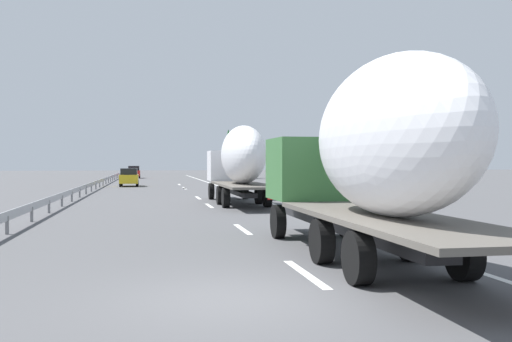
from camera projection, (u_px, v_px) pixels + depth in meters
ground_plane at (166, 190)px, 49.32m from camera, size 260.00×260.00×0.00m
lane_stripe_0 at (305, 273)px, 12.28m from camera, size 3.20×0.20×0.01m
lane_stripe_1 at (243, 229)px, 20.46m from camera, size 3.20×0.20×0.01m
lane_stripe_2 at (209, 206)px, 31.67m from camera, size 3.20×0.20×0.01m
lane_stripe_3 at (198, 198)px, 38.72m from camera, size 3.20×0.20×0.01m
lane_stripe_4 at (184, 188)px, 54.12m from camera, size 3.20×0.20×0.01m
lane_stripe_5 at (185, 189)px, 52.55m from camera, size 3.20×0.20×0.01m
lane_stripe_6 at (179, 184)px, 62.43m from camera, size 3.20×0.20×0.01m
edge_line_right at (223, 187)px, 55.23m from camera, size 110.00×0.20×0.01m
truck_lead at (240, 160)px, 32.80m from camera, size 13.04×2.55×4.35m
truck_trailing at (370, 152)px, 13.50m from camera, size 12.90×2.55×4.61m
car_red_compact at (134, 172)px, 88.11m from camera, size 4.29×1.84×1.86m
car_yellow_coupe at (129, 177)px, 57.69m from camera, size 4.18×1.80×1.79m
road_sign at (243, 163)px, 50.81m from camera, size 0.10×0.90×3.39m
tree_0 at (367, 133)px, 36.12m from camera, size 3.10×3.10×6.51m
tree_1 at (228, 147)px, 84.03m from camera, size 2.54×2.54×7.20m
tree_2 at (231, 148)px, 99.07m from camera, size 2.81×2.81×7.60m
tree_3 at (246, 155)px, 86.72m from camera, size 3.74×3.74×5.64m
guardrail_median at (96, 183)px, 51.17m from camera, size 94.00×0.10×0.76m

